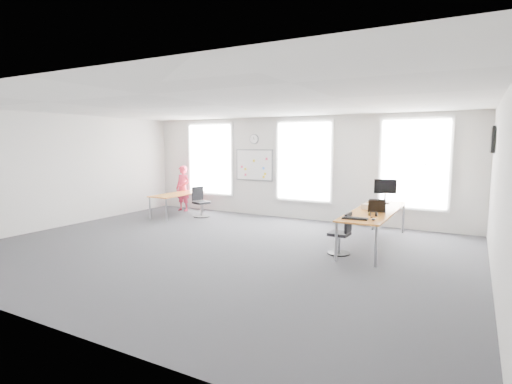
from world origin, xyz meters
The scene contains 24 objects.
floor centered at (0.00, 0.00, 0.00)m, with size 10.00×10.00×0.00m, color #28282C.
ceiling centered at (0.00, 0.00, 3.00)m, with size 10.00×10.00×0.00m, color white.
wall_back centered at (0.00, 4.00, 1.50)m, with size 10.00×10.00×0.00m, color silver.
wall_front centered at (0.00, -4.00, 1.50)m, with size 10.00×10.00×0.00m, color silver.
wall_left centered at (-5.00, 0.00, 1.50)m, with size 10.00×10.00×0.00m, color silver.
wall_right centered at (5.00, 0.00, 1.50)m, with size 10.00×10.00×0.00m, color silver.
window_left centered at (-3.00, 3.97, 1.70)m, with size 1.60×0.06×2.20m, color silver.
window_mid centered at (0.30, 3.97, 1.70)m, with size 1.60×0.06×2.20m, color silver.
window_right centered at (3.30, 3.97, 1.70)m, with size 1.60×0.06×2.20m, color silver.
desk_right centered at (2.80, 1.89, 0.73)m, with size 0.86×3.22×0.78m.
desk_left centered at (-3.33, 2.67, 0.62)m, with size 0.75×1.87×0.68m.
chair_right centered at (2.39, 0.85, 0.38)m, with size 0.46×0.46×0.86m.
chair_left centered at (-2.60, 2.84, 0.40)m, with size 0.52×0.52×0.91m.
person centered at (-3.74, 3.44, 0.75)m, with size 0.54×0.36×1.49m, color #C62A47.
whiteboard centered at (-1.35, 3.97, 1.55)m, with size 1.20×0.03×0.90m, color white.
wall_clock centered at (-1.35, 3.97, 2.35)m, with size 0.30×0.30×0.04m, color gray.
tv centered at (4.95, 3.00, 2.30)m, with size 0.06×0.90×0.55m, color black.
keyboard centered at (2.70, 0.63, 0.80)m, with size 0.48×0.17×0.02m, color black.
mouse centered at (3.04, 0.66, 0.81)m, with size 0.07×0.12×0.04m, color black.
lens_cap centered at (2.94, 0.94, 0.79)m, with size 0.06×0.06×0.01m, color black.
headphones centered at (2.93, 1.12, 0.83)m, with size 0.17×0.09×0.10m.
laptop_sleeve centered at (2.91, 1.57, 0.92)m, with size 0.35×0.27×0.28m.
paper_stack centered at (2.68, 1.96, 0.84)m, with size 0.31×0.23×0.11m, color beige.
monitor centered at (2.79, 3.02, 1.13)m, with size 0.51×0.22×0.58m.
Camera 1 is at (4.64, -6.84, 2.23)m, focal length 28.00 mm.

